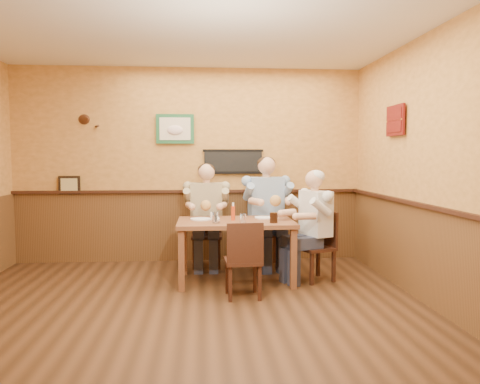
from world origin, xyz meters
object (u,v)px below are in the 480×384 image
object	(u,v)px
chair_back_left	(207,234)
water_glass_left	(216,217)
dining_table	(236,228)
diner_white_elder	(315,231)
chair_back_right	(266,232)
diner_tan_shirt	(207,221)
salt_shaker	(212,216)
chair_right_end	(315,246)
pepper_shaker	(216,218)
cola_tumbler	(274,218)
water_glass_mid	(243,219)
chair_near_side	(243,259)
hot_sauce_bottle	(233,212)
diner_blue_polo	(266,217)

from	to	relation	value
chair_back_left	water_glass_left	bearing A→B (deg)	-82.37
dining_table	diner_white_elder	xyz separation A→B (m)	(0.98, -0.05, -0.05)
chair_back_right	diner_tan_shirt	distance (m)	0.84
diner_tan_shirt	salt_shaker	distance (m)	0.75
dining_table	diner_tan_shirt	world-z (taller)	diner_tan_shirt
chair_back_right	chair_right_end	size ratio (longest dim) A/B	1.12
chair_back_left	pepper_shaker	distance (m)	0.91
diner_tan_shirt	diner_white_elder	world-z (taller)	diner_tan_shirt
cola_tumbler	salt_shaker	world-z (taller)	cola_tumbler
chair_right_end	water_glass_mid	bearing A→B (deg)	-99.07
water_glass_left	water_glass_mid	size ratio (longest dim) A/B	1.17
diner_tan_shirt	diner_white_elder	distance (m)	1.57
dining_table	salt_shaker	xyz separation A→B (m)	(-0.28, 0.06, 0.14)
cola_tumbler	chair_right_end	bearing A→B (deg)	19.04
chair_near_side	hot_sauce_bottle	xyz separation A→B (m)	(-0.06, 0.67, 0.43)
diner_white_elder	water_glass_left	size ratio (longest dim) A/B	9.35
chair_near_side	salt_shaker	bearing A→B (deg)	-69.05
chair_back_left	diner_white_elder	distance (m)	1.58
diner_tan_shirt	pepper_shaker	world-z (taller)	diner_tan_shirt
water_glass_left	water_glass_mid	xyz separation A→B (m)	(0.31, -0.05, -0.01)
chair_near_side	diner_white_elder	size ratio (longest dim) A/B	0.68
chair_right_end	chair_near_side	xyz separation A→B (m)	(-0.94, -0.60, -0.01)
diner_blue_polo	diner_tan_shirt	bearing A→B (deg)	170.24
dining_table	chair_near_side	distance (m)	0.70
chair_back_right	diner_tan_shirt	bearing A→B (deg)	170.24
chair_near_side	diner_blue_polo	distance (m)	1.51
cola_tumbler	salt_shaker	size ratio (longest dim) A/B	1.29
chair_back_left	diner_tan_shirt	distance (m)	0.19
diner_tan_shirt	water_glass_left	xyz separation A→B (m)	(0.10, -0.99, 0.17)
salt_shaker	pepper_shaker	world-z (taller)	salt_shaker
dining_table	water_glass_mid	bearing A→B (deg)	-75.14
chair_right_end	pepper_shaker	world-z (taller)	chair_right_end
chair_back_left	diner_tan_shirt	bearing A→B (deg)	1.93
diner_tan_shirt	diner_white_elder	size ratio (longest dim) A/B	1.05
diner_blue_polo	water_glass_left	distance (m)	1.20
salt_shaker	hot_sauce_bottle	bearing A→B (deg)	-11.17
chair_near_side	hot_sauce_bottle	world-z (taller)	hot_sauce_bottle
cola_tumbler	diner_white_elder	bearing A→B (deg)	19.04
chair_back_right	pepper_shaker	distance (m)	1.12
diner_tan_shirt	cola_tumbler	xyz separation A→B (m)	(0.77, -1.03, 0.17)
diner_tan_shirt	diner_blue_polo	bearing A→B (deg)	-0.40
diner_white_elder	salt_shaker	distance (m)	1.28
diner_tan_shirt	water_glass_mid	distance (m)	1.13
chair_near_side	diner_tan_shirt	distance (m)	1.51
water_glass_mid	chair_back_right	bearing A→B (deg)	67.95
diner_tan_shirt	pepper_shaker	distance (m)	0.86
chair_back_right	dining_table	bearing A→B (deg)	-129.55
cola_tumbler	hot_sauce_bottle	world-z (taller)	hot_sauce_bottle
hot_sauce_bottle	pepper_shaker	bearing A→B (deg)	-163.84
diner_white_elder	cola_tumbler	size ratio (longest dim) A/B	10.07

